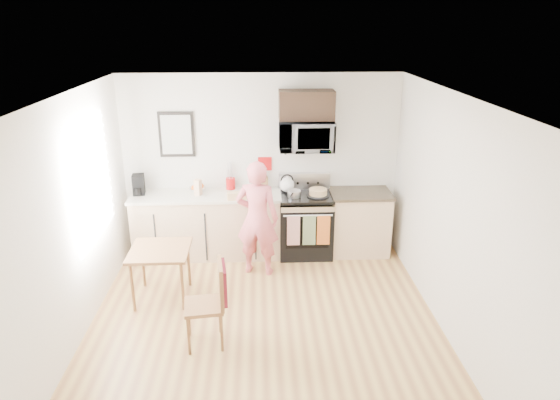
{
  "coord_description": "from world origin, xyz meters",
  "views": [
    {
      "loc": [
        -0.04,
        -4.75,
        3.31
      ],
      "look_at": [
        0.21,
        1.0,
        1.2
      ],
      "focal_mm": 32.0,
      "sensor_mm": 36.0,
      "label": 1
    }
  ],
  "objects_px": {
    "range": "(305,226)",
    "person": "(257,218)",
    "dining_table": "(160,255)",
    "microwave": "(306,136)",
    "cake": "(318,192)",
    "chair": "(216,292)"
  },
  "relations": [
    {
      "from": "range",
      "to": "person",
      "type": "relative_size",
      "value": 0.73
    },
    {
      "from": "dining_table",
      "to": "range",
      "type": "bearing_deg",
      "value": 32.11
    },
    {
      "from": "dining_table",
      "to": "chair",
      "type": "relative_size",
      "value": 0.75
    },
    {
      "from": "chair",
      "to": "cake",
      "type": "relative_size",
      "value": 3.06
    },
    {
      "from": "dining_table",
      "to": "chair",
      "type": "bearing_deg",
      "value": -51.55
    },
    {
      "from": "microwave",
      "to": "cake",
      "type": "distance_m",
      "value": 0.82
    },
    {
      "from": "person",
      "to": "dining_table",
      "type": "height_order",
      "value": "person"
    },
    {
      "from": "range",
      "to": "dining_table",
      "type": "relative_size",
      "value": 1.63
    },
    {
      "from": "range",
      "to": "chair",
      "type": "height_order",
      "value": "range"
    },
    {
      "from": "range",
      "to": "chair",
      "type": "xyz_separation_m",
      "value": [
        -1.14,
        -2.13,
        0.18
      ]
    },
    {
      "from": "microwave",
      "to": "cake",
      "type": "height_order",
      "value": "microwave"
    },
    {
      "from": "person",
      "to": "cake",
      "type": "height_order",
      "value": "person"
    },
    {
      "from": "person",
      "to": "cake",
      "type": "bearing_deg",
      "value": -136.75
    },
    {
      "from": "chair",
      "to": "cake",
      "type": "height_order",
      "value": "cake"
    },
    {
      "from": "chair",
      "to": "range",
      "type": "bearing_deg",
      "value": 54.85
    },
    {
      "from": "microwave",
      "to": "dining_table",
      "type": "relative_size",
      "value": 1.07
    },
    {
      "from": "range",
      "to": "person",
      "type": "bearing_deg",
      "value": -140.98
    },
    {
      "from": "range",
      "to": "microwave",
      "type": "distance_m",
      "value": 1.33
    },
    {
      "from": "range",
      "to": "person",
      "type": "distance_m",
      "value": 0.97
    },
    {
      "from": "range",
      "to": "person",
      "type": "height_order",
      "value": "person"
    },
    {
      "from": "microwave",
      "to": "person",
      "type": "xyz_separation_m",
      "value": [
        -0.7,
        -0.67,
        -0.96
      ]
    },
    {
      "from": "cake",
      "to": "person",
      "type": "bearing_deg",
      "value": -150.07
    }
  ]
}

